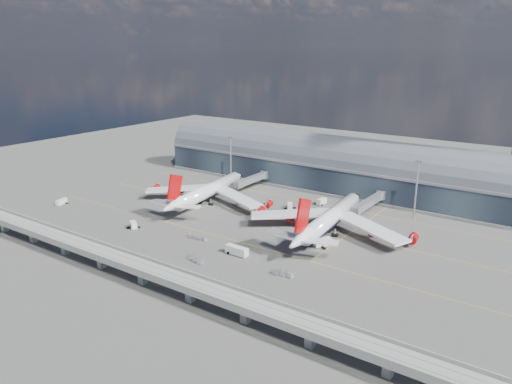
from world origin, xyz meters
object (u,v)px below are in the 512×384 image
Objects in this scene: floodlight_mast_right at (416,188)px; service_truck_2 at (237,251)px; cargo_train_0 at (196,259)px; airliner_left at (207,191)px; service_truck_3 at (323,242)px; airliner_right at (329,219)px; service_truck_4 at (322,202)px; service_truck_1 at (133,225)px; cargo_train_1 at (197,237)px; service_truck_5 at (290,206)px; cargo_train_2 at (283,274)px; service_truck_0 at (61,202)px; floodlight_mast_left at (231,159)px.

service_truck_2 is (-39.11, -75.40, -11.94)m from floodlight_mast_right.
airliner_left is at bearing 23.78° from cargo_train_0.
service_truck_3 is at bearing -109.14° from floodlight_mast_right.
service_truck_4 is at bearing 116.57° from airliner_right.
service_truck_1 is 29.88m from cargo_train_1.
cargo_train_1 is at bearing -132.58° from service_truck_5.
cargo_train_2 is (-16.46, -80.36, -12.78)m from floodlight_mast_right.
service_truck_0 is 0.95× the size of service_truck_3.
floodlight_mast_right is 83.02m from cargo_train_2.
service_truck_5 is at bearing -22.11° from floodlight_mast_left.
cargo_train_0 is (52.74, -88.05, -12.78)m from floodlight_mast_left.
cargo_train_0 is (39.94, -52.82, -5.13)m from airliner_left.
service_truck_3 is at bearing -58.55° from cargo_train_1.
cargo_train_1 is (-13.55, 16.04, -0.09)m from cargo_train_0.
service_truck_4 is (-41.72, -5.83, -12.09)m from floodlight_mast_right.
service_truck_3 is (4.31, -13.63, -4.25)m from airliner_right.
cargo_train_2 is at bearing -43.89° from floodlight_mast_left.
floodlight_mast_right reaches higher than service_truck_5.
airliner_left is 84.07m from cargo_train_2.
service_truck_0 is 1.19× the size of service_truck_4.
airliner_right reaches higher than service_truck_1.
service_truck_0 is 122.40m from service_truck_4.
floodlight_mast_right is 4.31× the size of service_truck_5.
floodlight_mast_right is 100.74m from cargo_train_0.
floodlight_mast_left is at bearing 43.29° from service_truck_0.
service_truck_5 is at bearing -158.19° from floodlight_mast_right.
service_truck_4 is at bearing -10.84° from cargo_train_1.
floodlight_mast_right is 2.85× the size of service_truck_2.
service_truck_3 is 0.93× the size of cargo_train_0.
service_truck_4 is 0.74× the size of cargo_train_2.
service_truck_2 is at bearing -119.92° from airliner_right.
airliner_right is 10.35× the size of service_truck_3.
service_truck_1 is at bearing -82.74° from floodlight_mast_left.
service_truck_2 is 1.02× the size of cargo_train_1.
airliner_left reaches higher than service_truck_0.
airliner_right reaches higher than service_truck_2.
floodlight_mast_right reaches higher than airliner_left.
service_truck_0 is (-54.90, -40.64, -4.65)m from airliner_left.
service_truck_1 is at bearing -155.60° from service_truck_5.
service_truck_5 is (49.62, -20.16, -12.23)m from floodlight_mast_left.
service_truck_3 is 47.65m from cargo_train_0.
floodlight_mast_right is 161.55m from service_truck_0.
airliner_left is 0.96× the size of airliner_right.
airliner_left is (-87.20, -35.22, -7.65)m from floodlight_mast_right.
floodlight_mast_left is 4.83× the size of service_truck_1.
floodlight_mast_left is 3.72× the size of service_truck_3.
airliner_right is (65.27, -1.90, -0.11)m from airliner_left.
service_truck_1 is 51.01m from service_truck_2.
airliner_left is at bearing 40.92° from cargo_train_1.
service_truck_0 is 81.39m from cargo_train_1.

